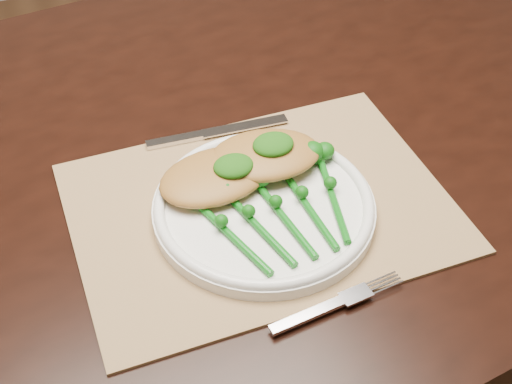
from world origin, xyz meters
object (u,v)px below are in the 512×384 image
object	(u,v)px
dining_table	(213,316)
placemat	(260,207)
dinner_plate	(264,206)
chicken_fillet_left	(215,176)
broccolini_bundle	(284,218)

from	to	relation	value
dining_table	placemat	distance (m)	0.40
dinner_plate	chicken_fillet_left	world-z (taller)	chicken_fillet_left
dining_table	dinner_plate	world-z (taller)	dinner_plate
dinner_plate	broccolini_bundle	distance (m)	0.04
dinner_plate	broccolini_bundle	size ratio (longest dim) A/B	1.41
chicken_fillet_left	broccolini_bundle	world-z (taller)	chicken_fillet_left
dining_table	broccolini_bundle	bearing A→B (deg)	-84.60
placemat	dinner_plate	bearing A→B (deg)	-93.56
dinner_plate	chicken_fillet_left	distance (m)	0.07
placemat	chicken_fillet_left	size ratio (longest dim) A/B	3.18
dinner_plate	broccolini_bundle	world-z (taller)	broccolini_bundle
dinner_plate	broccolini_bundle	bearing A→B (deg)	-70.77
dining_table	chicken_fillet_left	size ratio (longest dim) A/B	12.22
dining_table	broccolini_bundle	distance (m)	0.44
dinner_plate	broccolini_bundle	xyz separation A→B (m)	(0.01, -0.03, 0.01)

